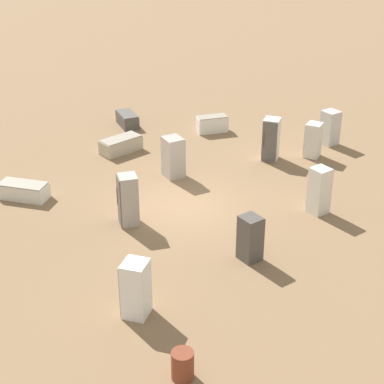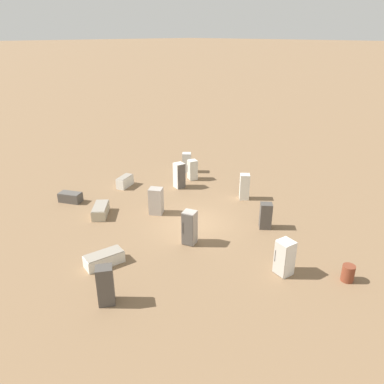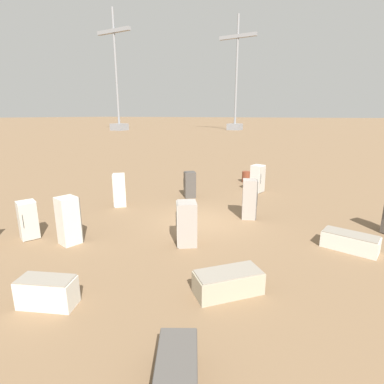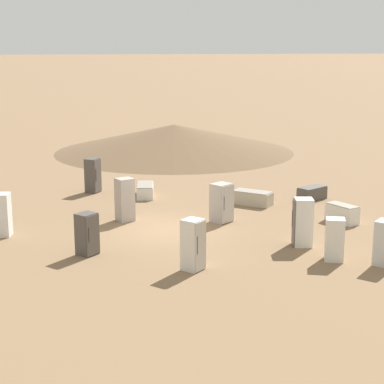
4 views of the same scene
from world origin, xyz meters
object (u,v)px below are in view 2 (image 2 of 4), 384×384
at_px(discarded_fridge_0, 101,210).
at_px(discarded_fridge_10, 187,162).
at_px(discarded_fridge_2, 70,197).
at_px(discarded_fridge_6, 125,181).
at_px(discarded_fridge_7, 266,216).
at_px(discarded_fridge_12, 244,187).
at_px(discarded_fridge_8, 156,201).
at_px(discarded_fridge_9, 284,258).
at_px(discarded_fridge_11, 192,170).
at_px(discarded_fridge_1, 190,228).
at_px(rusty_barrel, 348,273).
at_px(discarded_fridge_4, 104,259).
at_px(discarded_fridge_5, 105,285).
at_px(discarded_fridge_3, 179,175).

relative_size(discarded_fridge_0, discarded_fridge_10, 1.22).
height_order(discarded_fridge_2, discarded_fridge_6, discarded_fridge_6).
xyz_separation_m(discarded_fridge_7, discarded_fridge_12, (2.38, 3.32, 0.11)).
relative_size(discarded_fridge_0, discarded_fridge_6, 1.22).
xyz_separation_m(discarded_fridge_6, discarded_fridge_7, (1.96, -10.72, 0.37)).
bearing_deg(discarded_fridge_8, discarded_fridge_9, -33.53).
distance_m(discarded_fridge_0, discarded_fridge_11, 8.24).
xyz_separation_m(discarded_fridge_0, discarded_fridge_11, (8.22, 0.31, 0.43)).
xyz_separation_m(discarded_fridge_1, rusty_barrel, (2.70, -7.31, -0.53)).
bearing_deg(discarded_fridge_11, discarded_fridge_6, 83.12).
relative_size(discarded_fridge_4, discarded_fridge_8, 1.18).
height_order(discarded_fridge_4, discarded_fridge_8, discarded_fridge_8).
xyz_separation_m(discarded_fridge_1, discarded_fridge_2, (-1.82, 9.25, -0.60)).
bearing_deg(rusty_barrel, discarded_fridge_1, 110.29).
bearing_deg(discarded_fridge_9, discarded_fridge_0, 25.23).
relative_size(discarded_fridge_5, discarded_fridge_11, 1.15).
height_order(discarded_fridge_0, discarded_fridge_10, discarded_fridge_10).
height_order(discarded_fridge_11, discarded_fridge_12, discarded_fridge_12).
relative_size(discarded_fridge_2, discarded_fridge_10, 1.05).
height_order(discarded_fridge_5, discarded_fridge_9, discarded_fridge_5).
distance_m(discarded_fridge_9, rusty_barrel, 2.84).
distance_m(discarded_fridge_3, discarded_fridge_7, 7.88).
relative_size(discarded_fridge_1, discarded_fridge_5, 1.06).
relative_size(discarded_fridge_0, rusty_barrel, 2.42).
bearing_deg(discarded_fridge_8, rusty_barrel, -25.81).
bearing_deg(discarded_fridge_1, discarded_fridge_7, -134.84).
bearing_deg(discarded_fridge_12, discarded_fridge_4, -131.94).
bearing_deg(rusty_barrel, discarded_fridge_8, 98.26).
distance_m(discarded_fridge_4, discarded_fridge_7, 9.13).
xyz_separation_m(discarded_fridge_8, discarded_fridge_9, (0.08, -8.93, 0.02)).
bearing_deg(discarded_fridge_1, discarded_fridge_8, -36.41).
distance_m(discarded_fridge_2, discarded_fridge_7, 12.63).
xyz_separation_m(discarded_fridge_3, rusty_barrel, (-2.23, -13.31, -0.51)).
bearing_deg(rusty_barrel, discarded_fridge_9, 123.55).
height_order(discarded_fridge_4, discarded_fridge_10, discarded_fridge_10).
bearing_deg(discarded_fridge_2, discarded_fridge_6, 146.05).
bearing_deg(discarded_fridge_1, discarded_fridge_12, -98.63).
distance_m(discarded_fridge_0, discarded_fridge_6, 4.66).
distance_m(discarded_fridge_1, rusty_barrel, 7.81).
distance_m(discarded_fridge_2, discarded_fridge_5, 10.93).
height_order(discarded_fridge_5, discarded_fridge_8, discarded_fridge_5).
distance_m(discarded_fridge_5, discarded_fridge_12, 12.56).
height_order(discarded_fridge_0, discarded_fridge_7, discarded_fridge_7).
distance_m(discarded_fridge_1, discarded_fridge_7, 4.60).
xyz_separation_m(discarded_fridge_3, discarded_fridge_6, (-2.67, 2.87, -0.52)).
bearing_deg(discarded_fridge_10, rusty_barrel, -59.26).
bearing_deg(discarded_fridge_6, discarded_fridge_4, 116.25).
relative_size(discarded_fridge_8, discarded_fridge_12, 0.95).
xyz_separation_m(discarded_fridge_0, discarded_fridge_4, (-2.76, -4.64, -0.02)).
bearing_deg(discarded_fridge_2, discarded_fridge_5, 40.27).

